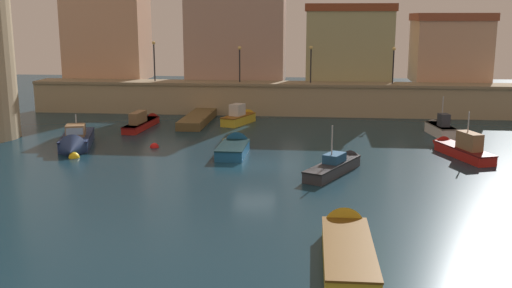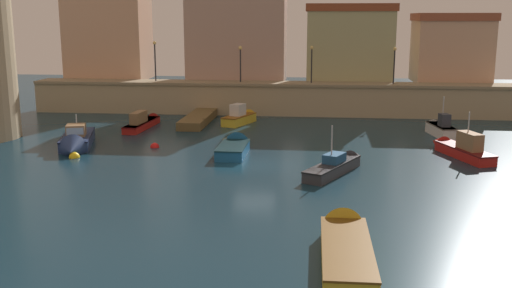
{
  "view_description": "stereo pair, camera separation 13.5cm",
  "coord_description": "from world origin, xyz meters",
  "px_view_note": "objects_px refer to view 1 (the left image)",
  "views": [
    {
      "loc": [
        3.74,
        -34.65,
        8.71
      ],
      "look_at": [
        0.0,
        0.82,
        1.13
      ],
      "focal_mm": 41.75,
      "sensor_mm": 36.0,
      "label": 1
    },
    {
      "loc": [
        3.87,
        -34.63,
        8.71
      ],
      "look_at": [
        0.0,
        0.82,
        1.13
      ],
      "focal_mm": 41.75,
      "sensor_mm": 36.0,
      "label": 2
    }
  ],
  "objects_px": {
    "moored_boat_0": "(339,164)",
    "moored_boat_8": "(347,243)",
    "moored_boat_1": "(144,122)",
    "mooring_buoy_1": "(74,158)",
    "moored_boat_5": "(235,147)",
    "moored_boat_7": "(458,148)",
    "moored_boat_3": "(241,117)",
    "mooring_buoy_2": "(226,142)",
    "quay_lamp_3": "(394,59)",
    "mooring_buoy_0": "(154,147)",
    "moored_boat_9": "(438,128)",
    "moored_boat_6": "(75,142)",
    "quay_lamp_2": "(311,58)",
    "quay_lamp_1": "(240,58)",
    "quay_lamp_0": "(154,55)"
  },
  "relations": [
    {
      "from": "mooring_buoy_2",
      "to": "quay_lamp_3",
      "type": "bearing_deg",
      "value": 44.44
    },
    {
      "from": "mooring_buoy_1",
      "to": "moored_boat_3",
      "type": "bearing_deg",
      "value": 56.9
    },
    {
      "from": "quay_lamp_1",
      "to": "moored_boat_8",
      "type": "xyz_separation_m",
      "value": [
        8.4,
        -32.94,
        -4.7
      ]
    },
    {
      "from": "mooring_buoy_0",
      "to": "mooring_buoy_1",
      "type": "distance_m",
      "value": 5.53
    },
    {
      "from": "quay_lamp_1",
      "to": "moored_boat_0",
      "type": "xyz_separation_m",
      "value": [
        8.49,
        -20.45,
        -4.72
      ]
    },
    {
      "from": "moored_boat_0",
      "to": "moored_boat_3",
      "type": "bearing_deg",
      "value": 52.42
    },
    {
      "from": "moored_boat_5",
      "to": "moored_boat_6",
      "type": "height_order",
      "value": "moored_boat_6"
    },
    {
      "from": "quay_lamp_3",
      "to": "moored_boat_5",
      "type": "relative_size",
      "value": 0.64
    },
    {
      "from": "quay_lamp_2",
      "to": "moored_boat_1",
      "type": "height_order",
      "value": "quay_lamp_2"
    },
    {
      "from": "moored_boat_0",
      "to": "moored_boat_8",
      "type": "bearing_deg",
      "value": -154.61
    },
    {
      "from": "quay_lamp_1",
      "to": "quay_lamp_2",
      "type": "relative_size",
      "value": 0.98
    },
    {
      "from": "moored_boat_3",
      "to": "mooring_buoy_2",
      "type": "height_order",
      "value": "moored_boat_3"
    },
    {
      "from": "moored_boat_3",
      "to": "moored_boat_9",
      "type": "bearing_deg",
      "value": -82.16
    },
    {
      "from": "moored_boat_6",
      "to": "moored_boat_3",
      "type": "bearing_deg",
      "value": 121.76
    },
    {
      "from": "quay_lamp_0",
      "to": "moored_boat_3",
      "type": "xyz_separation_m",
      "value": [
        8.79,
        -5.11,
        -4.82
      ]
    },
    {
      "from": "mooring_buoy_0",
      "to": "mooring_buoy_1",
      "type": "xyz_separation_m",
      "value": [
        -4.26,
        -3.53,
        0.0
      ]
    },
    {
      "from": "quay_lamp_2",
      "to": "moored_boat_7",
      "type": "relative_size",
      "value": 0.51
    },
    {
      "from": "moored_boat_0",
      "to": "moored_boat_7",
      "type": "relative_size",
      "value": 1.0
    },
    {
      "from": "moored_boat_0",
      "to": "mooring_buoy_2",
      "type": "relative_size",
      "value": 12.33
    },
    {
      "from": "moored_boat_3",
      "to": "moored_boat_9",
      "type": "distance_m",
      "value": 15.94
    },
    {
      "from": "moored_boat_1",
      "to": "moored_boat_6",
      "type": "relative_size",
      "value": 1.01
    },
    {
      "from": "quay_lamp_1",
      "to": "quay_lamp_3",
      "type": "height_order",
      "value": "quay_lamp_1"
    },
    {
      "from": "moored_boat_7",
      "to": "mooring_buoy_1",
      "type": "relative_size",
      "value": 9.33
    },
    {
      "from": "quay_lamp_3",
      "to": "mooring_buoy_2",
      "type": "bearing_deg",
      "value": -135.56
    },
    {
      "from": "moored_boat_6",
      "to": "moored_boat_5",
      "type": "bearing_deg",
      "value": 73.13
    },
    {
      "from": "quay_lamp_2",
      "to": "moored_boat_3",
      "type": "height_order",
      "value": "quay_lamp_2"
    },
    {
      "from": "quay_lamp_0",
      "to": "moored_boat_9",
      "type": "relative_size",
      "value": 0.76
    },
    {
      "from": "moored_boat_9",
      "to": "mooring_buoy_0",
      "type": "distance_m",
      "value": 21.34
    },
    {
      "from": "quay_lamp_1",
      "to": "moored_boat_8",
      "type": "bearing_deg",
      "value": -75.7
    },
    {
      "from": "quay_lamp_3",
      "to": "mooring_buoy_0",
      "type": "bearing_deg",
      "value": -139.14
    },
    {
      "from": "moored_boat_1",
      "to": "mooring_buoy_1",
      "type": "height_order",
      "value": "moored_boat_1"
    },
    {
      "from": "quay_lamp_3",
      "to": "mooring_buoy_1",
      "type": "relative_size",
      "value": 4.64
    },
    {
      "from": "moored_boat_0",
      "to": "moored_boat_6",
      "type": "height_order",
      "value": "moored_boat_0"
    },
    {
      "from": "moored_boat_0",
      "to": "mooring_buoy_0",
      "type": "distance_m",
      "value": 13.42
    },
    {
      "from": "moored_boat_3",
      "to": "mooring_buoy_2",
      "type": "distance_m",
      "value": 7.79
    },
    {
      "from": "moored_boat_9",
      "to": "mooring_buoy_1",
      "type": "distance_m",
      "value": 26.56
    },
    {
      "from": "quay_lamp_3",
      "to": "moored_boat_9",
      "type": "bearing_deg",
      "value": -73.55
    },
    {
      "from": "moored_boat_6",
      "to": "moored_boat_8",
      "type": "bearing_deg",
      "value": 29.86
    },
    {
      "from": "moored_boat_6",
      "to": "mooring_buoy_0",
      "type": "height_order",
      "value": "moored_boat_6"
    },
    {
      "from": "quay_lamp_1",
      "to": "moored_boat_5",
      "type": "distance_m",
      "value": 17.08
    },
    {
      "from": "moored_boat_3",
      "to": "moored_boat_8",
      "type": "xyz_separation_m",
      "value": [
        7.59,
        -27.84,
        -0.12
      ]
    },
    {
      "from": "moored_boat_9",
      "to": "mooring_buoy_2",
      "type": "distance_m",
      "value": 16.26
    },
    {
      "from": "quay_lamp_2",
      "to": "moored_boat_0",
      "type": "height_order",
      "value": "quay_lamp_2"
    },
    {
      "from": "moored_boat_5",
      "to": "moored_boat_8",
      "type": "distance_m",
      "value": 17.89
    },
    {
      "from": "moored_boat_8",
      "to": "moored_boat_9",
      "type": "height_order",
      "value": "moored_boat_9"
    },
    {
      "from": "moored_boat_1",
      "to": "moored_boat_7",
      "type": "xyz_separation_m",
      "value": [
        23.12,
        -7.87,
        0.08
      ]
    },
    {
      "from": "quay_lamp_2",
      "to": "moored_boat_8",
      "type": "bearing_deg",
      "value": -86.68
    },
    {
      "from": "quay_lamp_3",
      "to": "moored_boat_7",
      "type": "distance_m",
      "value": 16.51
    },
    {
      "from": "quay_lamp_1",
      "to": "moored_boat_3",
      "type": "height_order",
      "value": "quay_lamp_1"
    },
    {
      "from": "mooring_buoy_1",
      "to": "moored_boat_5",
      "type": "bearing_deg",
      "value": 14.26
    }
  ]
}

